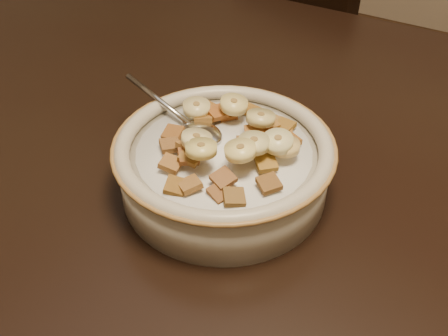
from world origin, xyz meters
The scene contains 42 objects.
table centered at (0.00, 0.00, 0.73)m, with size 1.40×0.90×0.04m, color black.
chair centered at (-0.03, 0.47, 0.43)m, with size 0.38×0.38×0.86m, color black.
cereal_bowl centered at (0.23, -0.08, 0.78)m, with size 0.22×0.22×0.05m, color #B8AE92.
milk centered at (0.23, -0.08, 0.80)m, with size 0.19×0.19×0.00m, color white.
spoon centered at (0.20, -0.07, 0.81)m, with size 0.04×0.05×0.01m, color #BABBBD.
cereal_square_0 centered at (0.27, -0.02, 0.81)m, with size 0.02×0.02×0.01m, color brown.
cereal_square_1 centered at (0.25, -0.02, 0.81)m, with size 0.02×0.02×0.01m, color olive.
cereal_square_2 centered at (0.26, -0.03, 0.81)m, with size 0.02×0.02×0.01m, color #905C29.
cereal_square_3 centered at (0.29, -0.04, 0.81)m, with size 0.02×0.02×0.01m, color brown.
cereal_square_4 centered at (0.21, -0.11, 0.82)m, with size 0.02×0.02×0.01m, color brown.
cereal_square_5 centered at (0.26, -0.10, 0.82)m, with size 0.02×0.02×0.01m, color brown.
cereal_square_6 centered at (0.28, -0.14, 0.81)m, with size 0.02×0.02×0.01m, color brown.
cereal_square_7 centered at (0.24, -0.15, 0.81)m, with size 0.02×0.02×0.01m, color #956333.
cereal_square_8 centered at (0.22, -0.12, 0.82)m, with size 0.02×0.02×0.01m, color brown.
cereal_square_9 centered at (0.26, -0.05, 0.82)m, with size 0.02×0.02×0.01m, color brown.
cereal_square_10 centered at (0.19, -0.11, 0.81)m, with size 0.02×0.02×0.01m, color brown.
cereal_square_11 centered at (0.30, -0.11, 0.81)m, with size 0.02×0.02×0.01m, color brown.
cereal_square_12 centered at (0.17, -0.03, 0.81)m, with size 0.02×0.02×0.01m, color brown.
cereal_square_13 centered at (0.25, -0.05, 0.82)m, with size 0.02×0.02×0.01m, color #995B30.
cereal_square_14 centered at (0.20, -0.04, 0.82)m, with size 0.02×0.02×0.01m, color #9A5120.
cereal_square_15 centered at (0.20, -0.14, 0.81)m, with size 0.02×0.02×0.01m, color brown.
cereal_square_16 centered at (0.27, -0.14, 0.81)m, with size 0.02×0.02×0.01m, color brown.
cereal_square_17 centered at (0.18, -0.09, 0.81)m, with size 0.02×0.02×0.01m, color brown.
cereal_square_18 centered at (0.22, -0.12, 0.82)m, with size 0.02×0.02×0.01m, color olive.
cereal_square_19 centered at (0.27, -0.02, 0.81)m, with size 0.02×0.02×0.01m, color brown.
cereal_square_20 centered at (0.29, -0.09, 0.81)m, with size 0.02×0.02×0.01m, color brown.
cereal_square_21 centered at (0.19, -0.05, 0.81)m, with size 0.02×0.02×0.01m, color brown.
cereal_square_22 centered at (0.26, -0.08, 0.82)m, with size 0.02×0.02×0.01m, color brown.
cereal_square_23 centered at (0.22, -0.01, 0.81)m, with size 0.02×0.02×0.01m, color brown.
cereal_square_24 centered at (0.23, -0.16, 0.81)m, with size 0.02×0.02×0.01m, color olive.
cereal_square_25 centered at (0.26, -0.13, 0.82)m, with size 0.02×0.02×0.01m, color brown.
cereal_square_26 centered at (0.20, -0.03, 0.81)m, with size 0.02×0.02×0.01m, color brown.
cereal_square_27 centered at (0.17, -0.04, 0.81)m, with size 0.02×0.02×0.01m, color #96651E.
banana_slice_0 centered at (0.29, -0.06, 0.82)m, with size 0.03×0.03×0.01m, color #EBC774.
banana_slice_1 centered at (0.21, -0.03, 0.83)m, with size 0.03×0.03×0.01m, color tan.
banana_slice_2 centered at (0.23, -0.12, 0.83)m, with size 0.03×0.03×0.01m, color #D2B864.
banana_slice_3 centered at (0.22, -0.11, 0.83)m, with size 0.03×0.03×0.01m, color beige.
banana_slice_4 centered at (0.27, -0.09, 0.83)m, with size 0.03×0.03×0.01m, color beige.
banana_slice_5 centered at (0.27, -0.11, 0.83)m, with size 0.03×0.03×0.01m, color #FFD880.
banana_slice_6 centered at (0.18, -0.05, 0.82)m, with size 0.03×0.03×0.01m, color #D4BE7B.
banana_slice_7 centered at (0.25, -0.04, 0.83)m, with size 0.03×0.03×0.01m, color #CDBF74.
banana_slice_8 centered at (0.29, -0.07, 0.83)m, with size 0.03×0.03×0.01m, color #FFF3A6.
Camera 1 is at (0.45, -0.44, 1.13)m, focal length 40.00 mm.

